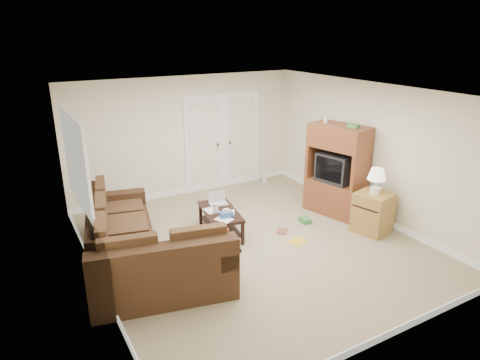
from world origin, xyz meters
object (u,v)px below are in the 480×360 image
sectional_sofa (138,249)px  side_cabinet (373,209)px  tv_armoire (337,170)px  coffee_table (220,221)px

sectional_sofa → side_cabinet: (3.95, -0.75, 0.07)m
sectional_sofa → tv_armoire: size_ratio=1.73×
coffee_table → side_cabinet: (2.35, -1.24, 0.18)m
tv_armoire → sectional_sofa: bearing=168.6°
sectional_sofa → coffee_table: size_ratio=2.76×
coffee_table → tv_armoire: (2.34, -0.27, 0.63)m
side_cabinet → tv_armoire: bearing=75.6°
coffee_table → side_cabinet: size_ratio=0.99×
sectional_sofa → side_cabinet: side_cabinet is taller
tv_armoire → side_cabinet: tv_armoire is taller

